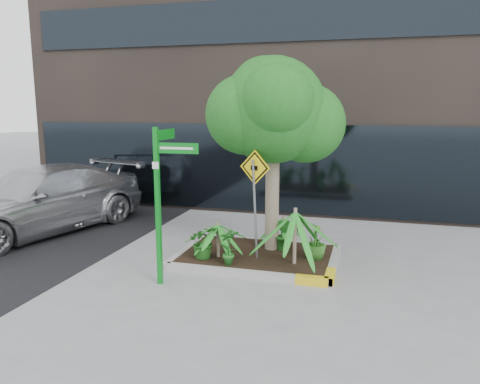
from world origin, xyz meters
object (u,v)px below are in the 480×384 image
(tree, at_px, (273,110))
(parked_car, at_px, (39,200))
(cattle_sign, at_px, (255,186))
(street_sign_post, at_px, (162,189))

(tree, relative_size, parked_car, 0.74)
(cattle_sign, bearing_deg, tree, 97.03)
(tree, distance_m, street_sign_post, 3.00)
(street_sign_post, relative_size, cattle_sign, 1.29)
(cattle_sign, bearing_deg, street_sign_post, -116.72)
(parked_car, bearing_deg, cattle_sign, 6.89)
(parked_car, xyz_separation_m, street_sign_post, (4.59, -2.38, 0.93))
(parked_car, relative_size, street_sign_post, 2.02)
(parked_car, height_order, street_sign_post, street_sign_post)
(tree, relative_size, street_sign_post, 1.50)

